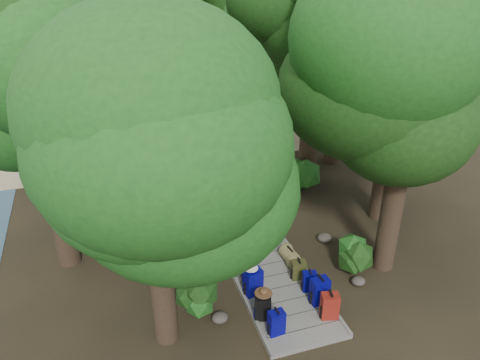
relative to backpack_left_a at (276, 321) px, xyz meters
name	(u,v)px	position (x,y,z in m)	size (l,w,h in m)	color
ground	(243,229)	(0.65, 4.40, -0.46)	(120.00, 120.00, 0.00)	#2F2617
sand_beach	(160,88)	(0.65, 20.40, -0.45)	(40.00, 22.00, 0.02)	tan
boardwalk	(233,212)	(0.65, 5.40, -0.40)	(2.00, 12.00, 0.12)	slate
backpack_left_a	(276,321)	(0.00, 0.00, 0.00)	(0.36, 0.25, 0.68)	#060676
backpack_left_b	(263,306)	(-0.13, 0.54, 0.01)	(0.38, 0.27, 0.70)	black
backpack_left_c	(253,280)	(-0.06, 1.42, 0.06)	(0.43, 0.31, 0.80)	#060676
backpack_left_d	(243,261)	(-0.01, 2.37, -0.05)	(0.38, 0.28, 0.58)	#060676
backpack_right_a	(330,305)	(1.38, 0.09, 0.03)	(0.41, 0.29, 0.73)	maroon
backpack_right_b	(320,290)	(1.37, 0.62, 0.05)	(0.43, 0.30, 0.77)	#060676
backpack_right_c	(309,280)	(1.34, 1.11, -0.04)	(0.34, 0.24, 0.59)	#060676
backpack_right_d	(299,269)	(1.27, 1.62, -0.05)	(0.37, 0.27, 0.57)	#373716
duffel_right_khaki	(290,255)	(1.34, 2.36, -0.15)	(0.37, 0.56, 0.37)	olive
suitcase_on_boardwalk	(249,273)	(0.00, 1.88, -0.05)	(0.37, 0.20, 0.57)	black
lone_suitcase_on_sand	(195,126)	(1.02, 12.66, -0.10)	(0.43, 0.24, 0.67)	black
hat_brown	(264,291)	(-0.10, 0.59, 0.42)	(0.42, 0.42, 0.12)	#51351E
hat_white	(251,266)	(-0.12, 1.42, 0.52)	(0.35, 0.35, 0.12)	silver
kayak	(124,127)	(-2.07, 14.10, -0.28)	(0.67, 3.08, 0.31)	#AC130E
sun_lounger	(252,110)	(4.36, 14.25, -0.17)	(0.53, 1.63, 0.53)	silver
tree_right_a	(406,130)	(3.78, 1.51, 3.57)	(4.83, 4.83, 8.05)	black
tree_right_b	(400,79)	(5.11, 3.79, 4.10)	(5.11, 5.11, 9.12)	black
tree_right_c	(316,52)	(3.89, 6.73, 4.31)	(5.52, 5.52, 9.55)	black
tree_right_d	(345,24)	(5.66, 8.06, 4.88)	(5.83, 5.83, 10.69)	black
tree_right_e	(286,40)	(4.57, 10.79, 3.90)	(4.84, 4.84, 8.72)	black
tree_right_f	(300,20)	(6.89, 14.56, 4.04)	(5.04, 5.04, 9.00)	black
tree_left_a	(153,195)	(-2.37, 0.75, 3.26)	(4.47, 4.47, 7.44)	black
tree_left_b	(40,116)	(-4.47, 4.38, 3.85)	(4.79, 4.79, 8.62)	black
tree_left_c	(90,73)	(-3.21, 7.58, 4.00)	(5.12, 5.12, 8.91)	black
tree_back_a	(129,11)	(-0.82, 18.88, 4.22)	(5.41, 5.41, 9.36)	black
tree_back_c	(248,14)	(5.85, 19.41, 3.67)	(4.59, 4.59, 8.26)	black
tree_back_d	(50,31)	(-4.79, 18.51, 3.49)	(4.74, 4.74, 7.90)	black
palm_right_a	(265,49)	(3.44, 10.15, 3.75)	(4.93, 4.93, 8.41)	#134413
palm_right_b	(269,15)	(5.72, 15.75, 4.16)	(4.78, 4.78, 9.24)	#134413
palm_right_c	(201,35)	(2.57, 17.26, 3.11)	(4.48, 4.48, 7.13)	#134413
palm_left_a	(71,74)	(-3.87, 10.60, 3.26)	(4.67, 4.67, 7.43)	#134413
rock_left_a	(220,318)	(-1.08, 0.85, -0.35)	(0.40, 0.36, 0.22)	#4C473F
rock_left_b	(161,282)	(-2.20, 2.56, -0.36)	(0.36, 0.33, 0.20)	#4C473F
rock_left_c	(188,223)	(-0.95, 5.07, -0.31)	(0.52, 0.47, 0.29)	#4C473F
rock_left_d	(160,186)	(-1.37, 7.84, -0.37)	(0.33, 0.30, 0.18)	#4C473F
rock_right_a	(358,281)	(2.73, 1.02, -0.36)	(0.37, 0.33, 0.20)	#4C473F
rock_right_b	(324,238)	(2.79, 3.06, -0.34)	(0.42, 0.38, 0.23)	#4C473F
rock_right_c	(283,195)	(2.62, 5.88, -0.37)	(0.30, 0.27, 0.17)	#4C473F
rock_right_d	(279,164)	(3.39, 8.19, -0.31)	(0.52, 0.47, 0.29)	#4C473F
shrub_left_a	(195,301)	(-1.60, 1.22, -0.02)	(0.97, 0.97, 0.88)	#174A16
shrub_left_b	(168,215)	(-1.51, 5.35, -0.08)	(0.84, 0.84, 0.75)	#174A16
shrub_left_c	(142,162)	(-1.83, 9.08, 0.09)	(1.23, 1.23, 1.11)	#174A16
shrub_right_a	(349,255)	(2.76, 1.64, 0.05)	(1.13, 1.13, 1.01)	#174A16
shrub_right_b	(300,175)	(3.42, 6.28, 0.09)	(1.22, 1.22, 1.10)	#174A16
shrub_right_c	(246,145)	(2.55, 9.80, -0.07)	(0.85, 0.85, 0.77)	#174A16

